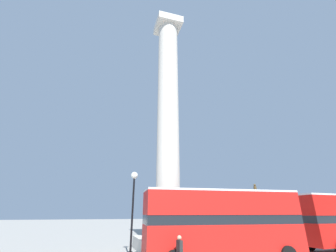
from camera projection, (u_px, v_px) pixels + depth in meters
ground_plane at (168, 250)px, 18.44m from camera, size 200.00×200.00×0.00m
monument_column at (168, 132)px, 22.17m from camera, size 5.18×5.18×25.57m
bus_b at (222, 221)px, 14.57m from camera, size 10.26×3.35×4.27m
equestrian_statue at (260, 221)px, 26.66m from camera, size 3.64×3.17×6.25m
street_lamp at (133, 201)px, 16.42m from camera, size 0.51×0.51×5.78m
pedestrian_near_lamp at (180, 251)px, 11.65m from camera, size 0.23×0.47×1.75m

